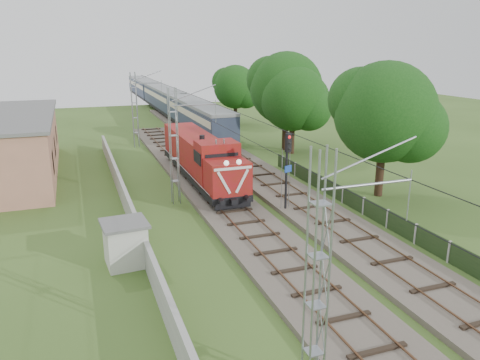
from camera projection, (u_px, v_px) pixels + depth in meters
name	position (u px, v px, depth m)	size (l,w,h in m)	color
ground	(288.00, 270.00, 23.00)	(140.00, 140.00, 0.00)	#37521E
track_main	(240.00, 219.00, 29.28)	(4.20, 70.00, 0.45)	#6B6054
track_side	(244.00, 165.00, 42.66)	(4.20, 80.00, 0.45)	#6B6054
catenary	(175.00, 146.00, 31.78)	(3.31, 70.00, 8.00)	gray
boundary_wall	(125.00, 198.00, 31.54)	(0.25, 40.00, 1.50)	#9E9E99
station_building	(3.00, 145.00, 39.12)	(8.40, 20.40, 5.22)	tan
fence	(388.00, 219.00, 28.14)	(0.12, 32.00, 1.20)	black
locomotive	(201.00, 157.00, 37.10)	(2.81, 16.07, 4.08)	black
coach_rake	(163.00, 97.00, 76.72)	(2.99, 66.60, 3.45)	black
signal_post	(287.00, 158.00, 29.84)	(0.57, 0.46, 5.39)	black
relay_hut	(126.00, 243.00, 23.32)	(2.37, 2.37, 2.28)	beige
tree_a	(386.00, 113.00, 32.85)	(7.49, 7.13, 9.71)	#3D2319
tree_b	(294.00, 99.00, 46.49)	(6.87, 6.54, 8.90)	#3D2319
tree_c	(287.00, 89.00, 47.97)	(7.83, 7.45, 10.15)	#3D2319
tree_d	(236.00, 87.00, 64.78)	(6.29, 5.99, 8.15)	#3D2319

